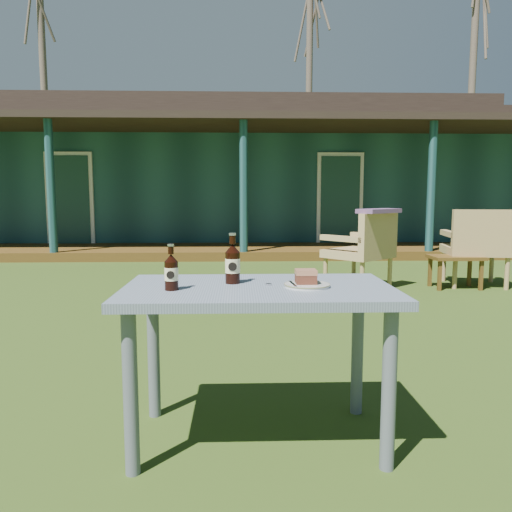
{
  "coord_description": "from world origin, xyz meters",
  "views": [
    {
      "loc": [
        -0.09,
        -3.79,
        1.12
      ],
      "look_at": [
        0.0,
        -1.3,
        0.82
      ],
      "focal_mm": 35.0,
      "sensor_mm": 36.0,
      "label": 1
    }
  ],
  "objects_px": {
    "armchair_right": "(478,243)",
    "plate": "(307,285)",
    "cafe_table": "(258,308)",
    "cola_bottle_near": "(233,263)",
    "cake_slice": "(306,276)",
    "cola_bottle_far": "(171,272)",
    "armchair_left": "(365,246)",
    "side_table": "(456,261)"
  },
  "relations": [
    {
      "from": "cafe_table",
      "to": "cola_bottle_far",
      "type": "bearing_deg",
      "value": -168.46
    },
    {
      "from": "armchair_right",
      "to": "cola_bottle_far",
      "type": "bearing_deg",
      "value": -129.65
    },
    {
      "from": "plate",
      "to": "cake_slice",
      "type": "distance_m",
      "value": 0.04
    },
    {
      "from": "cake_slice",
      "to": "cola_bottle_near",
      "type": "relative_size",
      "value": 0.39
    },
    {
      "from": "cola_bottle_near",
      "to": "cafe_table",
      "type": "bearing_deg",
      "value": -35.12
    },
    {
      "from": "cake_slice",
      "to": "cafe_table",
      "type": "bearing_deg",
      "value": 176.76
    },
    {
      "from": "cafe_table",
      "to": "side_table",
      "type": "height_order",
      "value": "cafe_table"
    },
    {
      "from": "armchair_right",
      "to": "side_table",
      "type": "xyz_separation_m",
      "value": [
        -0.31,
        -0.1,
        -0.2
      ]
    },
    {
      "from": "cake_slice",
      "to": "armchair_left",
      "type": "distance_m",
      "value": 3.91
    },
    {
      "from": "cafe_table",
      "to": "armchair_left",
      "type": "xyz_separation_m",
      "value": [
        1.42,
        3.7,
        -0.1
      ]
    },
    {
      "from": "plate",
      "to": "cola_bottle_far",
      "type": "relative_size",
      "value": 1.03
    },
    {
      "from": "armchair_left",
      "to": "armchair_right",
      "type": "relative_size",
      "value": 0.98
    },
    {
      "from": "cola_bottle_far",
      "to": "armchair_right",
      "type": "bearing_deg",
      "value": 50.35
    },
    {
      "from": "plate",
      "to": "armchair_right",
      "type": "distance_m",
      "value": 4.67
    },
    {
      "from": "cake_slice",
      "to": "cola_bottle_far",
      "type": "height_order",
      "value": "cola_bottle_far"
    },
    {
      "from": "armchair_left",
      "to": "cola_bottle_near",
      "type": "bearing_deg",
      "value": -113.01
    },
    {
      "from": "cake_slice",
      "to": "cola_bottle_far",
      "type": "bearing_deg",
      "value": -173.71
    },
    {
      "from": "plate",
      "to": "side_table",
      "type": "xyz_separation_m",
      "value": [
        2.33,
        3.74,
        -0.39
      ]
    },
    {
      "from": "armchair_right",
      "to": "plate",
      "type": "bearing_deg",
      "value": -124.49
    },
    {
      "from": "plate",
      "to": "cake_slice",
      "type": "height_order",
      "value": "cake_slice"
    },
    {
      "from": "cafe_table",
      "to": "cake_slice",
      "type": "relative_size",
      "value": 13.04
    },
    {
      "from": "cola_bottle_near",
      "to": "plate",
      "type": "bearing_deg",
      "value": -17.41
    },
    {
      "from": "cafe_table",
      "to": "armchair_right",
      "type": "relative_size",
      "value": 1.25
    },
    {
      "from": "side_table",
      "to": "cafe_table",
      "type": "bearing_deg",
      "value": -124.38
    },
    {
      "from": "plate",
      "to": "cake_slice",
      "type": "xyz_separation_m",
      "value": [
        -0.0,
        0.01,
        0.04
      ]
    },
    {
      "from": "cafe_table",
      "to": "armchair_left",
      "type": "bearing_deg",
      "value": 68.98
    },
    {
      "from": "cafe_table",
      "to": "armchair_left",
      "type": "height_order",
      "value": "armchair_left"
    },
    {
      "from": "armchair_right",
      "to": "side_table",
      "type": "bearing_deg",
      "value": -161.71
    },
    {
      "from": "cake_slice",
      "to": "cola_bottle_far",
      "type": "distance_m",
      "value": 0.59
    },
    {
      "from": "cola_bottle_near",
      "to": "armchair_right",
      "type": "height_order",
      "value": "armchair_right"
    },
    {
      "from": "cola_bottle_far",
      "to": "armchair_right",
      "type": "height_order",
      "value": "armchair_right"
    },
    {
      "from": "plate",
      "to": "cola_bottle_far",
      "type": "distance_m",
      "value": 0.6
    },
    {
      "from": "cafe_table",
      "to": "cola_bottle_near",
      "type": "bearing_deg",
      "value": 144.88
    },
    {
      "from": "cafe_table",
      "to": "cola_bottle_far",
      "type": "distance_m",
      "value": 0.42
    },
    {
      "from": "cake_slice",
      "to": "cola_bottle_near",
      "type": "xyz_separation_m",
      "value": [
        -0.33,
        0.09,
        0.05
      ]
    },
    {
      "from": "cafe_table",
      "to": "armchair_right",
      "type": "height_order",
      "value": "armchair_right"
    },
    {
      "from": "armchair_right",
      "to": "cafe_table",
      "type": "bearing_deg",
      "value": -126.77
    },
    {
      "from": "armchair_right",
      "to": "cola_bottle_near",
      "type": "bearing_deg",
      "value": -128.46
    },
    {
      "from": "cola_bottle_far",
      "to": "armchair_left",
      "type": "bearing_deg",
      "value": 64.56
    },
    {
      "from": "plate",
      "to": "cola_bottle_near",
      "type": "height_order",
      "value": "cola_bottle_near"
    },
    {
      "from": "cola_bottle_near",
      "to": "side_table",
      "type": "relative_size",
      "value": 0.39
    },
    {
      "from": "cola_bottle_near",
      "to": "armchair_left",
      "type": "bearing_deg",
      "value": 66.99
    }
  ]
}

